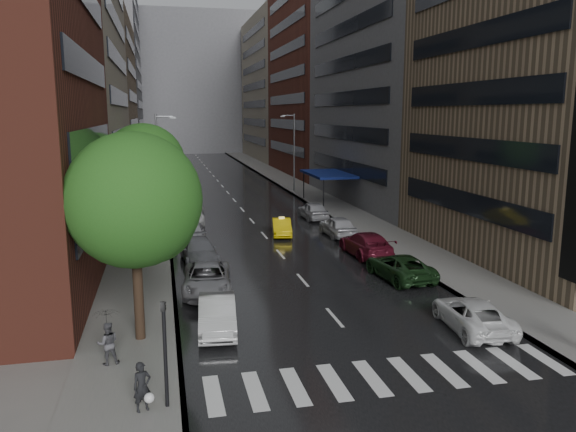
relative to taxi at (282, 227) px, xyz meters
name	(u,v)px	position (x,y,z in m)	size (l,w,h in m)	color
ground	(365,354)	(-1.30, -21.71, -0.65)	(220.00, 220.00, 0.00)	gray
road	(224,188)	(-1.30, 28.29, -0.64)	(14.00, 140.00, 0.01)	black
sidewalk_left	(150,190)	(-10.30, 28.29, -0.57)	(4.00, 140.00, 0.15)	gray
sidewalk_right	(294,186)	(7.70, 28.29, -0.57)	(4.00, 140.00, 0.15)	gray
crosswalk	(390,376)	(-1.10, -23.71, -0.64)	(13.15, 2.80, 0.01)	silver
buildings_left	(97,60)	(-16.30, 37.08, 15.34)	(8.00, 108.00, 38.00)	maroon
buildings_right	(326,70)	(13.70, 34.99, 14.38)	(8.05, 109.10, 36.00)	#937A5B
building_far	(191,84)	(-1.30, 96.29, 15.35)	(40.00, 14.00, 32.00)	slate
tree_near	(134,201)	(-9.90, -18.56, 5.22)	(5.38, 5.38, 8.58)	#382619
tree_mid	(144,165)	(-9.90, -3.16, 5.24)	(5.40, 5.40, 8.61)	#382619
tree_far	(149,158)	(-9.90, 12.98, 4.49)	(4.71, 4.71, 7.51)	#382619
taxi	(282,227)	(0.00, 0.00, 0.00)	(1.38, 3.94, 1.30)	#DDBC0B
parked_cars_left	(194,234)	(-6.70, -1.53, 0.09)	(2.97, 36.11, 1.57)	#BCBCBC
parked_cars_right	(368,246)	(4.10, -7.66, 0.10)	(2.79, 31.18, 1.59)	white
ped_bag_walker	(143,388)	(-9.62, -24.47, 0.26)	(0.70, 0.57, 1.58)	black
ped_black_umbrella	(107,332)	(-10.96, -20.79, 0.74)	(0.96, 0.98, 2.09)	#4A4A4F
traffic_light	(165,344)	(-8.90, -24.35, 1.58)	(0.18, 0.15, 3.45)	black
street_lamp_left	(159,164)	(-9.02, 8.29, 4.24)	(1.74, 0.22, 9.00)	gray
street_lamp_right	(293,151)	(6.42, 23.29, 4.24)	(1.74, 0.22, 9.00)	gray
awning	(328,174)	(7.68, 13.29, 2.48)	(4.00, 8.00, 3.12)	navy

